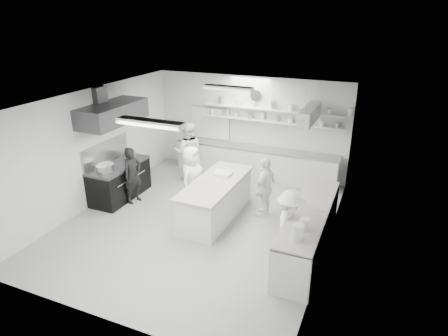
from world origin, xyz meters
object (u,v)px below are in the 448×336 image
at_px(prep_island, 216,200).
at_px(cook_back, 188,152).
at_px(stove, 120,182).
at_px(right_counter, 308,231).
at_px(back_counter, 254,162).
at_px(cook_stove, 133,175).

height_order(prep_island, cook_back, cook_back).
relative_size(stove, cook_back, 1.02).
xyz_separation_m(stove, right_counter, (5.25, -0.60, 0.02)).
bearing_deg(cook_back, back_counter, -175.63).
bearing_deg(back_counter, cook_back, -150.79).
relative_size(back_counter, cook_back, 2.84).
xyz_separation_m(prep_island, cook_stove, (-2.34, -0.08, 0.31)).
relative_size(right_counter, cook_back, 1.87).
bearing_deg(right_counter, cook_back, 149.50).
relative_size(back_counter, cook_stove, 3.29).
bearing_deg(right_counter, stove, 173.48).
distance_m(stove, cook_back, 2.19).
xyz_separation_m(prep_island, cook_back, (-1.71, 1.82, 0.43)).
distance_m(stove, back_counter, 4.03).
height_order(right_counter, cook_stove, cook_stove).
bearing_deg(stove, prep_island, -0.09).
relative_size(back_counter, right_counter, 1.52).
distance_m(prep_island, cook_stove, 2.36).
xyz_separation_m(right_counter, cook_stove, (-4.73, 0.51, 0.29)).
relative_size(stove, back_counter, 0.36).
bearing_deg(right_counter, cook_stove, 173.84).
height_order(stove, right_counter, right_counter).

